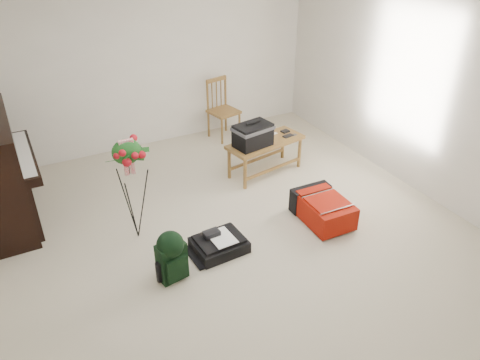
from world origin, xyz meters
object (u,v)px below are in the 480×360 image
flower_stand (132,190)px  bench (256,136)px  dining_chair (223,110)px  red_suitcase (320,207)px  green_backpack (171,254)px  black_duffel (219,244)px

flower_stand → bench: bearing=18.5°
dining_chair → red_suitcase: dining_chair is taller
bench → flower_stand: size_ratio=0.91×
green_backpack → flower_stand: 0.87m
black_duffel → green_backpack: bearing=-166.1°
red_suitcase → green_backpack: green_backpack is taller
bench → dining_chair: dining_chair is taller
red_suitcase → flower_stand: 2.13m
bench → dining_chair: bearing=73.5°
red_suitcase → black_duffel: size_ratio=1.29×
dining_chair → red_suitcase: size_ratio=1.28×
black_duffel → flower_stand: size_ratio=0.45×
black_duffel → green_backpack: green_backpack is taller
red_suitcase → flower_stand: flower_stand is taller
bench → dining_chair: size_ratio=1.21×
dining_chair → red_suitcase: (0.02, -2.52, -0.29)m
dining_chair → black_duffel: size_ratio=1.66×
black_duffel → green_backpack: 0.64m
flower_stand → black_duffel: bearing=-41.7°
dining_chair → green_backpack: dining_chair is taller
green_backpack → bench: bearing=29.3°
green_backpack → flower_stand: (-0.11, 0.81, 0.30)m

